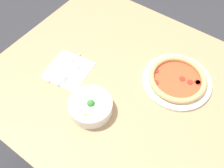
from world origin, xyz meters
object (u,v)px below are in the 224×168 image
Objects in this scene: pizza at (177,79)px; knife at (66,66)px; bowl at (90,106)px; fork at (73,72)px.

pizza reaches higher than knife.
bowl is 0.85× the size of knife.
bowl reaches higher than knife.
pizza is 0.52m from knife.
pizza is 0.41m from bowl.
fork is (0.19, -0.11, -0.03)m from bowl.
knife is at bearing -94.08° from fork.
pizza is 1.72× the size of bowl.
pizza is at bearing 123.50° from fork.
fork is (0.41, 0.23, -0.01)m from pizza.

